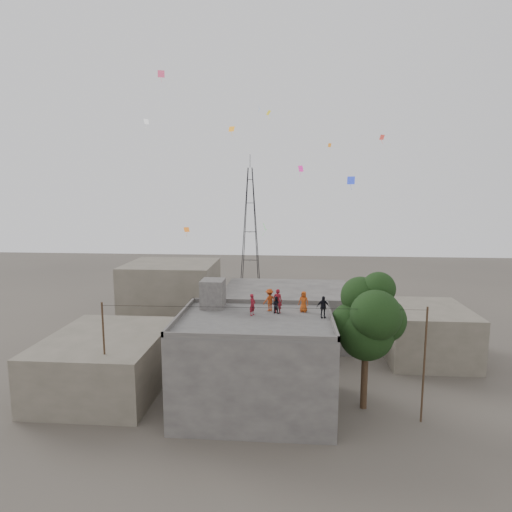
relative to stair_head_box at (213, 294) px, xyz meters
The scene contains 18 objects.
ground 8.21m from the stair_head_box, 39.09° to the right, with size 140.00×140.00×0.00m, color #464039.
main_building 5.78m from the stair_head_box, 39.09° to the right, with size 10.00×8.00×6.10m.
parapet 4.21m from the stair_head_box, 39.09° to the right, with size 10.00×8.00×0.30m.
stair_head_box is the anchor object (origin of this frame).
neighbor_west 9.34m from the stair_head_box, behind, with size 8.00×10.00×4.00m, color #5E584A.
neighbor_north 13.35m from the stair_head_box, 65.48° to the left, with size 12.00×9.00×5.00m, color #484543.
neighbor_northwest 15.45m from the stair_head_box, 116.91° to the left, with size 9.00×8.00×7.00m, color #5E584A.
neighbor_east 19.35m from the stair_head_box, 23.28° to the left, with size 7.00×8.00×4.40m, color #5E584A.
tree 10.80m from the stair_head_box, 10.74° to the right, with size 4.90×4.60×9.10m.
utility_line 6.26m from the stair_head_box, 46.14° to the right, with size 20.12×0.62×7.40m.
transmission_tower 37.46m from the stair_head_box, 91.23° to the left, with size 2.97×2.97×20.01m.
person_red_adult 4.75m from the stair_head_box, 12.86° to the right, with size 0.60×0.40×1.65m, color maroon.
person_orange_child 6.43m from the stair_head_box, ahead, with size 0.70×0.46×1.44m, color #AA4213.
person_dark_child 4.67m from the stair_head_box, 14.39° to the right, with size 0.56×0.44×1.15m, color black.
person_dark_adult 7.86m from the stair_head_box, 14.72° to the right, with size 0.85×0.35×1.45m, color black.
person_orange_adult 4.10m from the stair_head_box, ahead, with size 1.00×0.57×1.55m, color #9D3711.
person_red_child 3.47m from the stair_head_box, 30.87° to the right, with size 0.53×0.35×1.44m, color maroon.
kites 11.79m from the stair_head_box, 59.44° to the left, with size 19.85×14.73×11.56m.
Camera 1 is at (2.17, -26.65, 14.19)m, focal length 30.00 mm.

